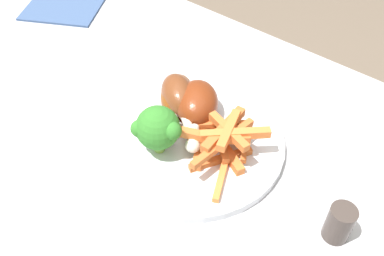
{
  "coord_description": "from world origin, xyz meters",
  "views": [
    {
      "loc": [
        0.32,
        -0.27,
        1.18
      ],
      "look_at": [
        0.08,
        0.03,
        0.77
      ],
      "focal_mm": 40.49,
      "sensor_mm": 36.0,
      "label": 1
    }
  ],
  "objects_px": {
    "chicken_drumstick_far": "(177,97)",
    "pepper_shaker": "(339,223)",
    "dining_table": "(141,187)",
    "carrot_fries_pile": "(220,138)",
    "chicken_drumstick_extra": "(179,97)",
    "chicken_drumstick_near": "(197,105)",
    "broccoli_floret_front": "(158,128)",
    "dinner_plate": "(192,141)"
  },
  "relations": [
    {
      "from": "dinner_plate",
      "to": "chicken_drumstick_extra",
      "type": "height_order",
      "value": "chicken_drumstick_extra"
    },
    {
      "from": "dinner_plate",
      "to": "carrot_fries_pile",
      "type": "height_order",
      "value": "carrot_fries_pile"
    },
    {
      "from": "chicken_drumstick_far",
      "to": "pepper_shaker",
      "type": "xyz_separation_m",
      "value": [
        0.27,
        -0.04,
        -0.01
      ]
    },
    {
      "from": "chicken_drumstick_far",
      "to": "chicken_drumstick_extra",
      "type": "xyz_separation_m",
      "value": [
        0.01,
        -0.0,
        0.0
      ]
    },
    {
      "from": "dinner_plate",
      "to": "chicken_drumstick_near",
      "type": "height_order",
      "value": "chicken_drumstick_near"
    },
    {
      "from": "carrot_fries_pile",
      "to": "chicken_drumstick_near",
      "type": "relative_size",
      "value": 1.1
    },
    {
      "from": "carrot_fries_pile",
      "to": "chicken_drumstick_extra",
      "type": "height_order",
      "value": "chicken_drumstick_extra"
    },
    {
      "from": "broccoli_floret_front",
      "to": "chicken_drumstick_extra",
      "type": "height_order",
      "value": "broccoli_floret_front"
    },
    {
      "from": "chicken_drumstick_near",
      "to": "chicken_drumstick_extra",
      "type": "relative_size",
      "value": 1.1
    },
    {
      "from": "dining_table",
      "to": "pepper_shaker",
      "type": "bearing_deg",
      "value": 5.7
    },
    {
      "from": "dinner_plate",
      "to": "chicken_drumstick_far",
      "type": "relative_size",
      "value": 2.13
    },
    {
      "from": "broccoli_floret_front",
      "to": "chicken_drumstick_extra",
      "type": "distance_m",
      "value": 0.08
    },
    {
      "from": "dining_table",
      "to": "chicken_drumstick_far",
      "type": "bearing_deg",
      "value": 72.06
    },
    {
      "from": "chicken_drumstick_far",
      "to": "chicken_drumstick_near",
      "type": "bearing_deg",
      "value": 4.73
    },
    {
      "from": "dining_table",
      "to": "broccoli_floret_front",
      "type": "xyz_separation_m",
      "value": [
        0.06,
        -0.01,
        0.18
      ]
    },
    {
      "from": "broccoli_floret_front",
      "to": "pepper_shaker",
      "type": "relative_size",
      "value": 1.42
    },
    {
      "from": "chicken_drumstick_near",
      "to": "chicken_drumstick_extra",
      "type": "xyz_separation_m",
      "value": [
        -0.03,
        -0.0,
        0.0
      ]
    },
    {
      "from": "dining_table",
      "to": "pepper_shaker",
      "type": "relative_size",
      "value": 21.97
    },
    {
      "from": "chicken_drumstick_near",
      "to": "chicken_drumstick_far",
      "type": "height_order",
      "value": "chicken_drumstick_near"
    },
    {
      "from": "dining_table",
      "to": "dinner_plate",
      "type": "xyz_separation_m",
      "value": [
        0.08,
        0.03,
        0.13
      ]
    },
    {
      "from": "dining_table",
      "to": "chicken_drumstick_extra",
      "type": "xyz_separation_m",
      "value": [
        0.03,
        0.07,
        0.16
      ]
    },
    {
      "from": "dinner_plate",
      "to": "chicken_drumstick_near",
      "type": "xyz_separation_m",
      "value": [
        -0.02,
        0.04,
        0.03
      ]
    },
    {
      "from": "dining_table",
      "to": "pepper_shaker",
      "type": "height_order",
      "value": "pepper_shaker"
    },
    {
      "from": "carrot_fries_pile",
      "to": "broccoli_floret_front",
      "type": "bearing_deg",
      "value": -142.2
    },
    {
      "from": "dining_table",
      "to": "pepper_shaker",
      "type": "xyz_separation_m",
      "value": [
        0.29,
        0.03,
        0.15
      ]
    },
    {
      "from": "chicken_drumstick_extra",
      "to": "dining_table",
      "type": "bearing_deg",
      "value": -112.17
    },
    {
      "from": "dining_table",
      "to": "broccoli_floret_front",
      "type": "bearing_deg",
      "value": -7.69
    },
    {
      "from": "dining_table",
      "to": "chicken_drumstick_near",
      "type": "distance_m",
      "value": 0.18
    },
    {
      "from": "chicken_drumstick_extra",
      "to": "dinner_plate",
      "type": "bearing_deg",
      "value": -32.66
    },
    {
      "from": "dinner_plate",
      "to": "broccoli_floret_front",
      "type": "height_order",
      "value": "broccoli_floret_front"
    },
    {
      "from": "dining_table",
      "to": "chicken_drumstick_near",
      "type": "xyz_separation_m",
      "value": [
        0.06,
        0.07,
        0.16
      ]
    },
    {
      "from": "dining_table",
      "to": "carrot_fries_pile",
      "type": "height_order",
      "value": "carrot_fries_pile"
    },
    {
      "from": "dinner_plate",
      "to": "carrot_fries_pile",
      "type": "xyz_separation_m",
      "value": [
        0.04,
        0.01,
        0.03
      ]
    },
    {
      "from": "broccoli_floret_front",
      "to": "pepper_shaker",
      "type": "xyz_separation_m",
      "value": [
        0.23,
        0.04,
        -0.03
      ]
    },
    {
      "from": "chicken_drumstick_far",
      "to": "pepper_shaker",
      "type": "distance_m",
      "value": 0.27
    },
    {
      "from": "dinner_plate",
      "to": "chicken_drumstick_near",
      "type": "relative_size",
      "value": 2.04
    },
    {
      "from": "carrot_fries_pile",
      "to": "chicken_drumstick_near",
      "type": "height_order",
      "value": "chicken_drumstick_near"
    },
    {
      "from": "chicken_drumstick_near",
      "to": "carrot_fries_pile",
      "type": "bearing_deg",
      "value": -25.82
    },
    {
      "from": "dinner_plate",
      "to": "broccoli_floret_front",
      "type": "distance_m",
      "value": 0.07
    },
    {
      "from": "dining_table",
      "to": "pepper_shaker",
      "type": "distance_m",
      "value": 0.33
    },
    {
      "from": "broccoli_floret_front",
      "to": "chicken_drumstick_near",
      "type": "height_order",
      "value": "broccoli_floret_front"
    },
    {
      "from": "carrot_fries_pile",
      "to": "chicken_drumstick_near",
      "type": "xyz_separation_m",
      "value": [
        -0.06,
        0.03,
        0.0
      ]
    }
  ]
}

